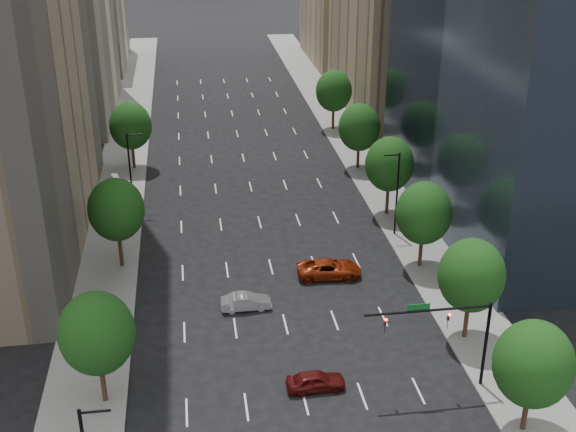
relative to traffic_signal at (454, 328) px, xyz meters
name	(u,v)px	position (x,y,z in m)	size (l,w,h in m)	color
sidewalk_left	(112,230)	(-26.03, 30.00, -5.10)	(6.00, 200.00, 0.15)	slate
sidewalk_right	(400,213)	(4.97, 30.00, -5.10)	(6.00, 200.00, 0.15)	slate
filler_left	(85,18)	(-35.53, 106.00, 3.83)	(14.00, 26.00, 18.00)	beige
parking_tan_right	(394,11)	(14.47, 70.00, 9.83)	(14.00, 30.00, 30.00)	#8C7759
filler_right	(346,19)	(14.47, 103.00, 2.83)	(14.00, 26.00, 16.00)	#8C7759
tree_right_0	(533,364)	(3.47, -5.00, 0.22)	(5.20, 5.20, 8.39)	#382316
tree_right_1	(471,276)	(3.47, 6.00, 0.58)	(5.20, 5.20, 8.75)	#382316
tree_right_2	(424,213)	(3.47, 18.00, 0.43)	(5.20, 5.20, 8.61)	#382316
tree_right_3	(389,164)	(3.47, 30.00, 0.72)	(5.20, 5.20, 8.89)	#382316
tree_right_4	(359,127)	(3.47, 44.00, 0.29)	(5.20, 5.20, 8.46)	#382316
tree_right_5	(334,91)	(3.47, 60.00, 0.58)	(5.20, 5.20, 8.75)	#382316
tree_left_0	(97,333)	(-24.53, 2.00, 0.58)	(5.20, 5.20, 8.75)	#382316
tree_left_1	(116,210)	(-24.53, 22.00, 0.79)	(5.20, 5.20, 8.97)	#382316
tree_left_2	(131,126)	(-24.53, 48.00, 0.50)	(5.20, 5.20, 8.68)	#382316
streetlight_rn	(397,192)	(2.91, 25.00, -0.33)	(1.70, 0.20, 9.00)	black
streetlight_ln	(131,170)	(-23.96, 35.00, -0.33)	(1.70, 0.20, 9.00)	black
traffic_signal	(454,328)	(0.00, 0.00, 0.00)	(9.12, 0.40, 7.38)	black
car_maroon	(316,381)	(-9.53, 1.27, -4.44)	(1.72, 4.28, 1.46)	#4A0D0C
car_silver	(246,302)	(-13.53, 12.86, -4.46)	(1.50, 4.30, 1.42)	#A1A1A6
car_red_far	(329,269)	(-5.41, 17.37, -4.35)	(2.74, 5.94, 1.65)	maroon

